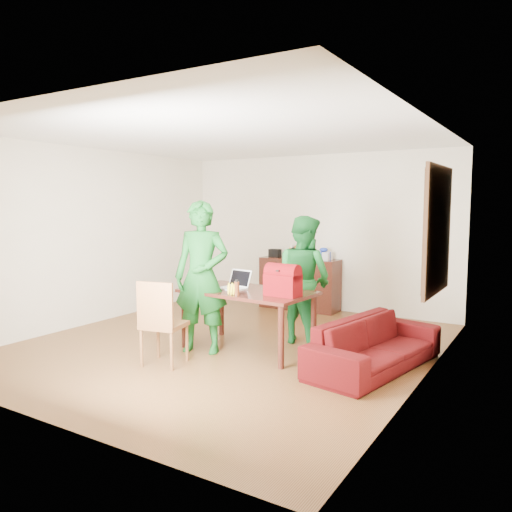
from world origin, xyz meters
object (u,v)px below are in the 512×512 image
Objects in this scene: chair at (164,340)px; red_bag at (283,283)px; person_far at (304,280)px; table at (248,298)px; laptop at (232,286)px; sofa at (375,344)px; bottle at (237,288)px; person_near at (202,277)px.

red_bag is (1.08, 0.89, 0.63)m from chair.
chair is at bearing 76.13° from person_far.
red_bag is (0.55, -0.10, 0.25)m from table.
laptop is 0.20× the size of sofa.
chair is 0.52× the size of sofa.
table is 1.00× the size of person_far.
chair is 1.04m from bottle.
person_far reaches higher than bottle.
person_near is 2.22m from sofa.
table is 0.64m from person_near.
person_far is (0.45, 0.68, 0.18)m from table.
person_far is 1.10m from bottle.
sofa is at bearing -4.83° from person_near.
person_near is 10.28× the size of bottle.
person_near is at bearing -116.42° from laptop.
red_bag reaches higher than chair.
table is at bearing 106.10° from sofa.
bottle is at bearing -149.82° from red_bag.
red_bag is at bearing -4.07° from person_near.
bottle is 0.45× the size of red_bag.
chair is 2.42× the size of red_bag.
red_bag is (0.10, -0.78, 0.07)m from person_far.
sofa is at bearing 16.20° from chair.
sofa is at bearing 171.27° from person_far.
laptop is (0.30, 0.96, 0.52)m from chair.
bottle is at bearing -17.87° from person_near.
person_far is at bearing 56.14° from laptop.
table is at bearing 19.78° from person_near.
person_far is at bearing 60.11° from table.
bottle reaches higher than table.
person_near is at bearing 65.11° from person_far.
person_near is at bearing -138.24° from table.
red_bag is at bearing 27.13° from bottle.
chair is at bearing -114.31° from person_near.
sofa is (2.13, 1.13, -0.01)m from chair.
bottle is at bearing 118.80° from sofa.
person_near reaches higher than laptop.
person_near reaches higher than table.
laptop is 2.03× the size of bottle.
bottle is (0.28, -0.32, 0.05)m from laptop.
chair is 0.58× the size of person_far.
table reaches higher than sofa.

